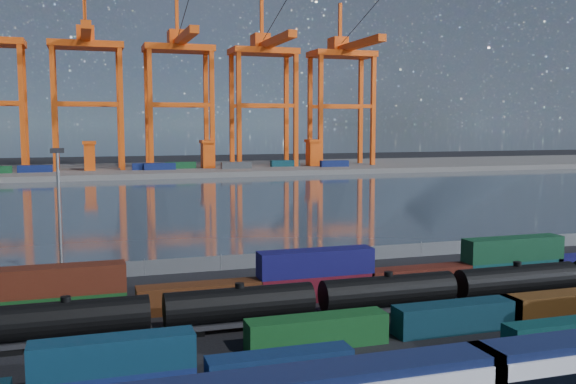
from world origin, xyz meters
name	(u,v)px	position (x,y,z in m)	size (l,w,h in m)	color
ground	(382,326)	(0.00, 0.00, 0.00)	(700.00, 700.00, 0.00)	black
harbor_water	(198,202)	(0.00, 105.00, 0.01)	(700.00, 700.00, 0.00)	#313B47
far_quay	(154,170)	(0.00, 210.00, 1.00)	(700.00, 70.00, 2.00)	#514F4C
distant_mountains	(119,42)	(63.02, 1600.00, 220.29)	(2470.00, 1100.00, 520.00)	#1E2630
container_row_south	(402,344)	(-3.32, -10.30, 2.01)	(138.96, 2.27, 4.83)	#3B3D40
container_row_mid	(448,315)	(5.04, -3.58, 1.64)	(142.34, 2.57, 5.48)	#3A3C3E
container_row_north	(273,284)	(-7.84, 10.60, 2.17)	(142.89, 2.65, 5.65)	#12145A
tanker_string	(455,287)	(9.86, 3.01, 2.27)	(123.21, 3.16, 4.52)	black
waterfront_fence	(292,258)	(0.00, 28.00, 1.00)	(160.12, 0.12, 2.20)	#595B5E
yard_light_mast	(59,209)	(-30.00, 26.00, 9.30)	(1.60, 0.40, 16.60)	slate
gantry_cranes	(134,61)	(-7.50, 203.11, 43.64)	(202.38, 52.58, 71.20)	#EF5010
quay_containers	(128,167)	(-11.00, 195.46, 3.30)	(172.58, 10.99, 2.60)	navy
straddle_carriers	(150,154)	(-2.50, 200.00, 7.82)	(140.00, 7.00, 11.10)	#EF5010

